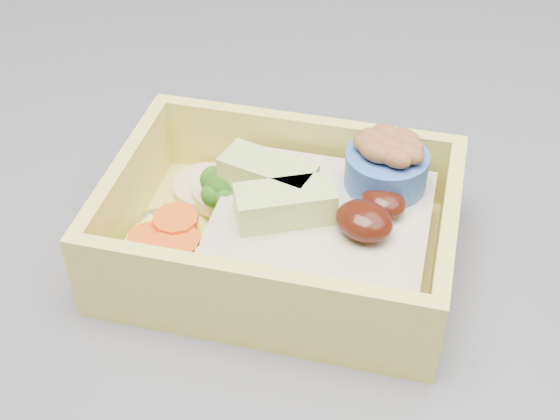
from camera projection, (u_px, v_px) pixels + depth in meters
The scene contains 1 object.
bento_box at pixel (291, 225), 0.39m from camera, with size 0.20×0.18×0.06m.
Camera 1 is at (-0.02, -0.38, 1.20)m, focal length 50.00 mm.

